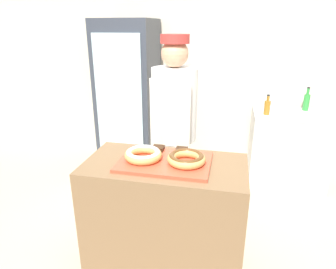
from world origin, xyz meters
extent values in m
plane|color=#B7A88E|center=(0.00, 0.00, 0.00)|extent=(14.00, 14.00, 0.00)
cube|color=beige|center=(0.00, 2.13, 1.35)|extent=(8.00, 0.06, 2.70)
cube|color=brown|center=(0.00, 0.00, 0.46)|extent=(1.14, 0.60, 0.93)
cube|color=#D84C33|center=(0.00, 0.00, 0.94)|extent=(0.64, 0.45, 0.02)
torus|color=tan|center=(-0.15, -0.01, 0.98)|extent=(0.27, 0.27, 0.06)
torus|color=white|center=(-0.15, -0.01, 1.00)|extent=(0.24, 0.24, 0.04)
torus|color=tan|center=(0.15, -0.01, 0.98)|extent=(0.27, 0.27, 0.06)
torus|color=brown|center=(0.15, -0.01, 1.00)|extent=(0.24, 0.24, 0.04)
cube|color=#382111|center=(-0.09, 0.16, 0.97)|extent=(0.08, 0.08, 0.03)
cube|color=#382111|center=(0.09, 0.16, 0.97)|extent=(0.08, 0.08, 0.03)
cylinder|color=#4C4C51|center=(-0.07, 0.68, 0.43)|extent=(0.29, 0.29, 0.86)
cylinder|color=white|center=(-0.07, 0.68, 1.18)|extent=(0.40, 0.40, 0.64)
cube|color=silver|center=(-0.07, 0.49, 0.76)|extent=(0.34, 0.02, 1.35)
sphere|color=tan|center=(-0.07, 0.68, 1.62)|extent=(0.23, 0.23, 0.23)
cylinder|color=#B2332D|center=(-0.07, 0.68, 1.74)|extent=(0.24, 0.24, 0.08)
cube|color=#333842|center=(-0.87, 1.73, 0.96)|extent=(0.69, 0.68, 1.92)
cube|color=silver|center=(-0.87, 1.38, 1.00)|extent=(0.57, 0.02, 1.53)
cube|color=silver|center=(1.13, 1.73, 0.44)|extent=(0.87, 0.64, 0.88)
cube|color=gray|center=(1.13, 1.73, 0.86)|extent=(0.87, 0.64, 0.01)
cylinder|color=#2D8C38|center=(1.30, 1.91, 0.97)|extent=(0.07, 0.07, 0.19)
cylinder|color=#2D8C38|center=(1.30, 1.91, 1.11)|extent=(0.03, 0.03, 0.08)
cylinder|color=black|center=(1.30, 1.91, 1.15)|extent=(0.04, 0.04, 0.01)
cylinder|color=#99661E|center=(0.83, 1.62, 0.96)|extent=(0.07, 0.07, 0.16)
cylinder|color=#99661E|center=(0.83, 1.62, 1.06)|extent=(0.03, 0.03, 0.06)
cylinder|color=black|center=(0.83, 1.62, 1.10)|extent=(0.03, 0.03, 0.01)
camera|label=1|loc=(0.43, -1.86, 1.84)|focal=32.00mm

